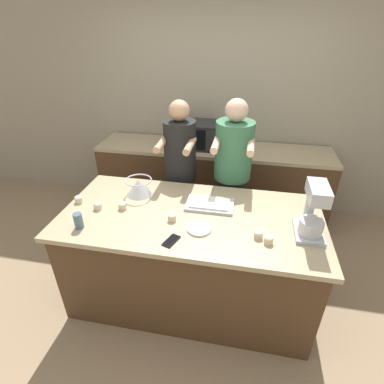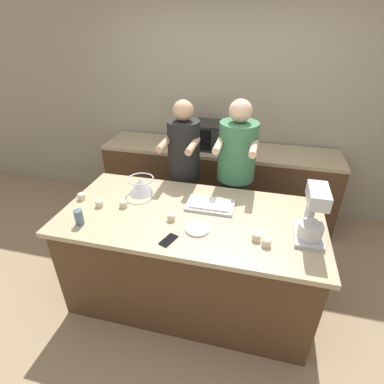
{
  "view_description": "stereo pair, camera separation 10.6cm",
  "coord_description": "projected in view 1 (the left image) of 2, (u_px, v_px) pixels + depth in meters",
  "views": [
    {
      "loc": [
        0.39,
        -1.95,
        2.27
      ],
      "look_at": [
        0.0,
        0.05,
        1.08
      ],
      "focal_mm": 28.0,
      "sensor_mm": 36.0,
      "label": 1
    },
    {
      "loc": [
        0.49,
        -1.93,
        2.27
      ],
      "look_at": [
        0.0,
        0.05,
        1.08
      ],
      "focal_mm": 28.0,
      "sensor_mm": 36.0,
      "label": 2
    }
  ],
  "objects": [
    {
      "name": "cupcake_1",
      "position": [
        172.0,
        217.0,
        2.32
      ],
      "size": [
        0.07,
        0.07,
        0.06
      ],
      "color": "beige",
      "rests_on": "island_counter"
    },
    {
      "name": "cupcake_0",
      "position": [
        98.0,
        206.0,
        2.46
      ],
      "size": [
        0.07,
        0.07,
        0.06
      ],
      "color": "beige",
      "rests_on": "island_counter"
    },
    {
      "name": "cupcake_5",
      "position": [
        269.0,
        239.0,
        2.08
      ],
      "size": [
        0.07,
        0.07,
        0.06
      ],
      "color": "beige",
      "rests_on": "island_counter"
    },
    {
      "name": "cupcake_4",
      "position": [
        78.0,
        199.0,
        2.54
      ],
      "size": [
        0.07,
        0.07,
        0.06
      ],
      "color": "beige",
      "rests_on": "island_counter"
    },
    {
      "name": "back_counter",
      "position": [
        212.0,
        181.0,
        3.82
      ],
      "size": [
        2.8,
        0.6,
        0.93
      ],
      "color": "#4C331E",
      "rests_on": "ground_plane"
    },
    {
      "name": "drinking_glass",
      "position": [
        78.0,
        221.0,
        2.22
      ],
      "size": [
        0.07,
        0.07,
        0.12
      ],
      "color": "slate",
      "rests_on": "island_counter"
    },
    {
      "name": "baking_tray",
      "position": [
        210.0,
        204.0,
        2.5
      ],
      "size": [
        0.4,
        0.24,
        0.04
      ],
      "color": "#BCBCC1",
      "rests_on": "island_counter"
    },
    {
      "name": "cupcake_2",
      "position": [
        258.0,
        234.0,
        2.13
      ],
      "size": [
        0.07,
        0.07,
        0.06
      ],
      "color": "beige",
      "rests_on": "island_counter"
    },
    {
      "name": "cupcake_3",
      "position": [
        122.0,
        205.0,
        2.46
      ],
      "size": [
        0.07,
        0.07,
        0.06
      ],
      "color": "beige",
      "rests_on": "island_counter"
    },
    {
      "name": "person_left",
      "position": [
        180.0,
        176.0,
        3.07
      ],
      "size": [
        0.33,
        0.5,
        1.63
      ],
      "color": "brown",
      "rests_on": "ground_plane"
    },
    {
      "name": "mixing_bowl",
      "position": [
        139.0,
        187.0,
        2.64
      ],
      "size": [
        0.24,
        0.24,
        0.15
      ],
      "color": "#BCBCC1",
      "rests_on": "island_counter"
    },
    {
      "name": "microwave_oven",
      "position": [
        196.0,
        135.0,
        3.55
      ],
      "size": [
        0.56,
        0.37,
        0.3
      ],
      "color": "black",
      "rests_on": "back_counter"
    },
    {
      "name": "cell_phone",
      "position": [
        171.0,
        241.0,
        2.11
      ],
      "size": [
        0.11,
        0.16,
        0.01
      ],
      "color": "black",
      "rests_on": "island_counter"
    },
    {
      "name": "island_counter",
      "position": [
        191.0,
        257.0,
        2.63
      ],
      "size": [
        2.09,
        1.02,
        0.9
      ],
      "color": "#4C331E",
      "rests_on": "ground_plane"
    },
    {
      "name": "stand_mixer",
      "position": [
        313.0,
        213.0,
        2.1
      ],
      "size": [
        0.2,
        0.3,
        0.41
      ],
      "color": "#B2B7BC",
      "rests_on": "island_counter"
    },
    {
      "name": "small_plate",
      "position": [
        199.0,
        229.0,
        2.22
      ],
      "size": [
        0.18,
        0.18,
        0.02
      ],
      "color": "white",
      "rests_on": "island_counter"
    },
    {
      "name": "back_wall",
      "position": [
        218.0,
        105.0,
        3.67
      ],
      "size": [
        10.0,
        0.06,
        2.7
      ],
      "color": "gray",
      "rests_on": "ground_plane"
    },
    {
      "name": "ground_plane",
      "position": [
        191.0,
        293.0,
        2.86
      ],
      "size": [
        16.0,
        16.0,
        0.0
      ],
      "primitive_type": "plane",
      "color": "#937A5B"
    },
    {
      "name": "person_right",
      "position": [
        231.0,
        180.0,
        2.98
      ],
      "size": [
        0.37,
        0.52,
        1.67
      ],
      "color": "#232328",
      "rests_on": "ground_plane"
    }
  ]
}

